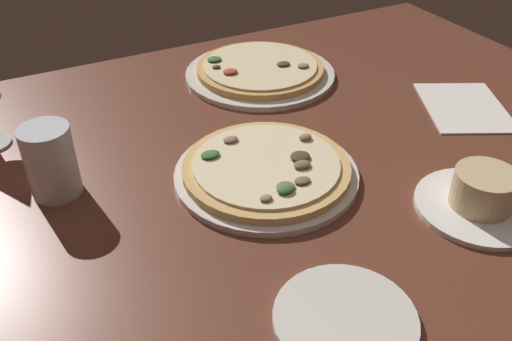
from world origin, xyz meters
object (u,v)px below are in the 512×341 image
at_px(side_plate, 348,318).
at_px(ramekin_on_saucer, 482,196).
at_px(pizza_side, 260,71).
at_px(water_glass, 51,165).
at_px(paper_menu, 464,107).
at_px(pizza_main, 266,170).

bearing_deg(side_plate, ramekin_on_saucer, -164.18).
bearing_deg(pizza_side, water_glass, 25.02).
xyz_separation_m(ramekin_on_saucer, paper_menu, (-0.19, -0.22, -0.02)).
xyz_separation_m(pizza_side, water_glass, (0.43, 0.20, 0.03)).
distance_m(pizza_main, side_plate, 0.28).
xyz_separation_m(pizza_main, side_plate, (0.05, 0.27, -0.01)).
relative_size(ramekin_on_saucer, water_glass, 1.66).
height_order(pizza_side, water_glass, water_glass).
distance_m(ramekin_on_saucer, side_plate, 0.28).
bearing_deg(paper_menu, water_glass, 19.83).
bearing_deg(water_glass, ramekin_on_saucer, 148.87).
bearing_deg(side_plate, pizza_main, -99.78).
bearing_deg(ramekin_on_saucer, pizza_side, -81.79).
height_order(ramekin_on_saucer, paper_menu, ramekin_on_saucer).
bearing_deg(water_glass, pizza_side, -154.98).
height_order(pizza_main, water_glass, water_glass).
bearing_deg(ramekin_on_saucer, side_plate, 15.82).
relative_size(pizza_side, water_glass, 2.81).
distance_m(water_glass, side_plate, 0.45).
bearing_deg(water_glass, pizza_main, 159.53).
distance_m(pizza_main, pizza_side, 0.34).
relative_size(pizza_side, paper_menu, 1.60).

